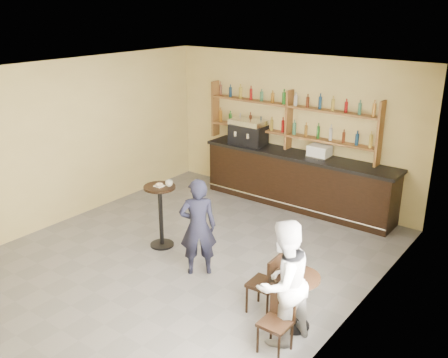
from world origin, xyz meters
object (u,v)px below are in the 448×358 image
Objects in this scene: cafe_table at (295,302)px; chair_south at (275,323)px; pastry_case at (319,152)px; chair_west at (263,283)px; man_main at (198,227)px; espresso_machine at (248,132)px; bar_counter at (297,180)px; patron_second at (283,283)px; pedestal_table at (161,216)px.

chair_south reaches higher than cafe_table.
pastry_case reaches higher than chair_south.
chair_west is at bearing 174.81° from cafe_table.
chair_south is (1.67, -4.38, -0.89)m from pastry_case.
man_main reaches higher than chair_south.
chair_south is at bearing -68.29° from pastry_case.
chair_west is at bearing -58.61° from espresso_machine.
patron_second is at bearing -63.22° from bar_counter.
pastry_case is at bearing 0.00° from bar_counter.
man_main is 1.51m from chair_west.
pastry_case is 4.45m from patron_second.
man_main is (1.14, -0.32, 0.24)m from pedestal_table.
man_main reaches higher than pastry_case.
espresso_machine is 1.77m from pastry_case.
espresso_machine reaches higher than pastry_case.
espresso_machine is (-1.29, 0.00, 0.87)m from bar_counter.
pastry_case is 0.56× the size of cafe_table.
chair_west is (1.07, -3.73, -0.86)m from pastry_case.
chair_west is (2.58, -0.60, -0.12)m from pedestal_table.
chair_south is at bearing 28.69° from patron_second.
pedestal_table reaches higher than chair_west.
pastry_case is at bearing -143.95° from patron_second.
espresso_machine is at bearing 94.75° from pedestal_table.
chair_west is 0.89m from chair_south.
pastry_case is 0.27× the size of man_main.
patron_second is at bearing -17.77° from pedestal_table.
patron_second is (0.54, -0.39, 0.40)m from chair_west.
espresso_machine is at bearing 131.86° from cafe_table.
bar_counter is 5.13× the size of chair_south.
bar_counter is 3.46m from man_main.
pastry_case is 3.51m from man_main.
chair_south is (2.04, -0.93, -0.39)m from man_main.
patron_second reaches higher than chair_south.
pedestal_table is at bearing 168.18° from cafe_table.
pedestal_table is at bearing -58.49° from man_main.
chair_west reaches higher than cafe_table.
espresso_machine is at bearing -126.00° from patron_second.
chair_south is at bearing 39.90° from chair_west.
man_main reaches higher than cafe_table.
espresso_machine reaches higher than chair_south.
patron_second reaches higher than man_main.
espresso_machine is at bearing -110.59° from man_main.
pastry_case is 3.98m from chair_west.
pastry_case reaches higher than cafe_table.
chair_west is at bearing 126.20° from man_main.
bar_counter is 5.49× the size of cafe_table.
bar_counter is 4.33m from cafe_table.
patron_second is (-0.01, -0.34, 0.46)m from cafe_table.
espresso_machine reaches higher than man_main.
patron_second is at bearing -56.58° from espresso_machine.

